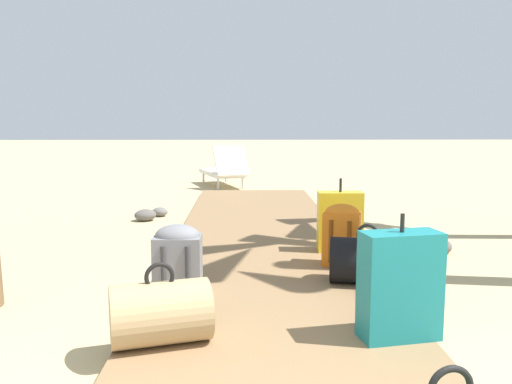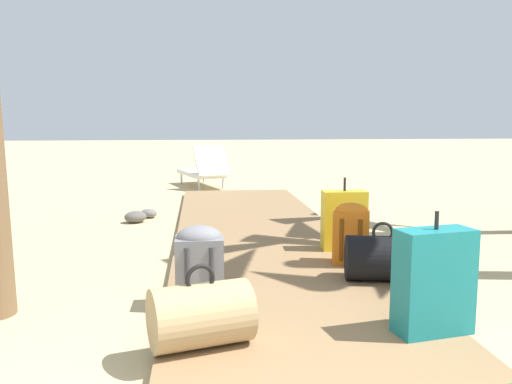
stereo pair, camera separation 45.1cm
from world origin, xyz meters
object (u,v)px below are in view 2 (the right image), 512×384
object	(u,v)px
suitcase_yellow	(344,220)
duffel_bag_tan	(201,315)
backpack_orange	(351,232)
duffel_bag_black	(382,258)
suitcase_teal	(434,281)
backpack_grey	(199,259)
lounge_chair	(204,170)

from	to	relation	value
suitcase_yellow	duffel_bag_tan	bearing A→B (deg)	-123.78
duffel_bag_tan	backpack_orange	bearing A→B (deg)	50.30
duffel_bag_black	suitcase_yellow	world-z (taller)	suitcase_yellow
backpack_orange	suitcase_teal	bearing A→B (deg)	-88.34
duffel_bag_tan	duffel_bag_black	bearing A→B (deg)	36.95
backpack_grey	backpack_orange	distance (m)	1.47
backpack_orange	lounge_chair	world-z (taller)	lounge_chair
suitcase_yellow	suitcase_teal	world-z (taller)	suitcase_teal
duffel_bag_black	lounge_chair	xyz separation A→B (m)	(-1.29, 6.41, 0.07)
backpack_grey	suitcase_teal	xyz separation A→B (m)	(1.33, -0.79, 0.04)
suitcase_yellow	suitcase_teal	xyz separation A→B (m)	(-0.03, -1.98, 0.02)
suitcase_yellow	lounge_chair	distance (m)	5.57
suitcase_yellow	duffel_bag_tan	size ratio (longest dim) A/B	1.12
duffel_bag_black	backpack_grey	distance (m)	1.40
suitcase_yellow	suitcase_teal	distance (m)	1.98
suitcase_teal	suitcase_yellow	bearing A→B (deg)	89.19
backpack_grey	lounge_chair	world-z (taller)	lounge_chair
lounge_chair	duffel_bag_black	bearing A→B (deg)	-78.67
backpack_orange	lounge_chair	distance (m)	6.02
backpack_orange	suitcase_yellow	bearing A→B (deg)	81.51
backpack_grey	duffel_bag_black	bearing A→B (deg)	8.71
backpack_grey	suitcase_yellow	world-z (taller)	suitcase_yellow
backpack_grey	lounge_chair	xyz separation A→B (m)	(0.10, 6.62, -0.01)
suitcase_yellow	lounge_chair	size ratio (longest dim) A/B	0.42
duffel_bag_black	lounge_chair	distance (m)	6.54
suitcase_teal	backpack_orange	xyz separation A→B (m)	(-0.04, 1.50, -0.03)
suitcase_yellow	backpack_grey	bearing A→B (deg)	-138.57
lounge_chair	duffel_bag_tan	bearing A→B (deg)	-90.71
suitcase_yellow	duffel_bag_tan	xyz separation A→B (m)	(-1.35, -2.02, -0.10)
duffel_bag_tan	backpack_orange	xyz separation A→B (m)	(1.28, 1.54, 0.10)
backpack_orange	duffel_bag_black	bearing A→B (deg)	-79.28
backpack_orange	lounge_chair	bearing A→B (deg)	101.39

